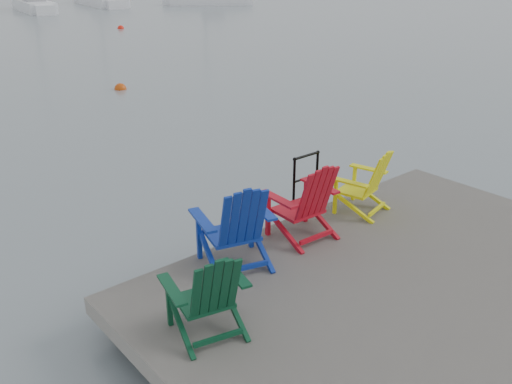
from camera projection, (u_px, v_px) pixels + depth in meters
ground at (443, 335)px, 5.98m from camera, size 400.00×400.00×0.00m
dock at (447, 309)px, 5.84m from camera, size 6.00×5.00×1.40m
handrail at (306, 179)px, 7.44m from camera, size 0.48×0.04×0.90m
chair_green at (208, 292)px, 5.03m from camera, size 0.85×0.81×0.93m
chair_blue at (236, 225)px, 6.16m from camera, size 1.00×0.95×1.08m
chair_red at (305, 200)px, 6.82m from camera, size 0.86×0.80×1.04m
chair_yellow at (365, 181)px, 7.56m from camera, size 0.85×0.81×0.93m
sailboat_near at (34, 6)px, 43.22m from camera, size 3.06×7.93×10.75m
sailboat_mid at (100, 1)px, 49.06m from camera, size 3.86×9.68×12.87m
sailboat_far at (209, 1)px, 49.18m from camera, size 6.95×5.19×9.87m
buoy_a at (121, 89)px, 17.29m from camera, size 0.38×0.38×0.38m
buoy_c at (121, 29)px, 32.41m from camera, size 0.39×0.39×0.39m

